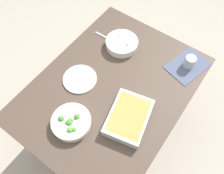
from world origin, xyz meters
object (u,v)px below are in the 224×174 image
Objects in this scene: baking_dish at (129,117)px; side_plate at (80,79)px; spoon_by_stew at (108,39)px; stew_bowl at (122,43)px; drink_cup at (189,62)px; broccoli_bowl at (71,122)px.

baking_dish reaches higher than side_plate.
baking_dish is 1.95× the size of spoon_by_stew.
stew_bowl is 2.70× the size of drink_cup.
drink_cup is at bearing 155.07° from broccoli_bowl.
broccoli_bowl reaches higher than baking_dish.
side_plate is at bearing -8.79° from stew_bowl.
baking_dish is 1.55× the size of side_plate.
broccoli_bowl is 0.33m from baking_dish.
side_plate is (0.39, -0.06, -0.03)m from stew_bowl.
baking_dish is at bearing 130.85° from broccoli_bowl.
stew_bowl is 1.04× the size of side_plate.
baking_dish is 0.41m from side_plate.
stew_bowl is at bearing -75.22° from drink_cup.
side_plate is at bearing -45.48° from drink_cup.
stew_bowl is 0.66m from broccoli_bowl.
baking_dish is at bearing 38.71° from stew_bowl.
drink_cup is 0.73m from side_plate.
side_plate is 1.26× the size of spoon_by_stew.
spoon_by_stew is at bearing -171.71° from side_plate.
drink_cup is at bearing 104.78° from stew_bowl.
baking_dish is 0.57m from drink_cup.
drink_cup is 0.59m from spoon_by_stew.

